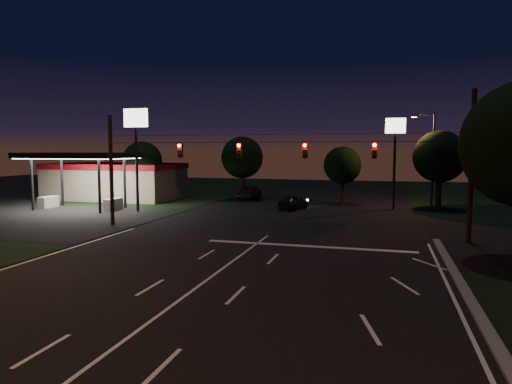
% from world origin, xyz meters
% --- Properties ---
extents(ground, '(140.00, 140.00, 0.00)m').
position_xyz_m(ground, '(0.00, 0.00, 0.00)').
color(ground, black).
rests_on(ground, ground).
extents(cross_street_left, '(20.00, 16.00, 0.02)m').
position_xyz_m(cross_street_left, '(-20.00, 16.00, 0.00)').
color(cross_street_left, black).
rests_on(cross_street_left, ground).
extents(stop_bar, '(12.00, 0.50, 0.01)m').
position_xyz_m(stop_bar, '(3.00, 11.50, 0.01)').
color(stop_bar, silver).
rests_on(stop_bar, ground).
extents(utility_pole_right, '(0.30, 0.30, 9.00)m').
position_xyz_m(utility_pole_right, '(12.00, 15.00, 0.00)').
color(utility_pole_right, black).
rests_on(utility_pole_right, ground).
extents(utility_pole_left, '(0.28, 0.28, 8.00)m').
position_xyz_m(utility_pole_left, '(-12.00, 15.00, 0.00)').
color(utility_pole_left, black).
rests_on(utility_pole_left, ground).
extents(signal_span, '(24.00, 0.40, 1.56)m').
position_xyz_m(signal_span, '(-0.00, 14.96, 5.50)').
color(signal_span, black).
rests_on(signal_span, ground).
extents(gas_station, '(14.20, 16.10, 5.25)m').
position_xyz_m(gas_station, '(-21.86, 30.39, 2.38)').
color(gas_station, gray).
rests_on(gas_station, ground).
extents(pole_sign_left_near, '(2.20, 0.30, 9.10)m').
position_xyz_m(pole_sign_left_near, '(-14.00, 22.00, 6.98)').
color(pole_sign_left_near, black).
rests_on(pole_sign_left_near, ground).
extents(pole_sign_right, '(1.80, 0.30, 8.40)m').
position_xyz_m(pole_sign_right, '(8.00, 30.00, 6.24)').
color(pole_sign_right, black).
rests_on(pole_sign_right, ground).
extents(street_light_right_far, '(2.20, 0.35, 9.00)m').
position_xyz_m(street_light_right_far, '(11.24, 32.00, 5.24)').
color(street_light_right_far, black).
rests_on(street_light_right_far, ground).
extents(tree_far_a, '(4.20, 4.20, 6.42)m').
position_xyz_m(tree_far_a, '(-17.98, 30.12, 4.26)').
color(tree_far_a, black).
rests_on(tree_far_a, ground).
extents(tree_far_b, '(4.60, 4.60, 6.98)m').
position_xyz_m(tree_far_b, '(-7.98, 34.13, 4.61)').
color(tree_far_b, black).
rests_on(tree_far_b, ground).
extents(tree_far_c, '(3.80, 3.80, 5.86)m').
position_xyz_m(tree_far_c, '(3.02, 33.10, 3.90)').
color(tree_far_c, black).
rests_on(tree_far_c, ground).
extents(tree_far_d, '(4.80, 4.80, 7.30)m').
position_xyz_m(tree_far_d, '(12.02, 31.13, 4.83)').
color(tree_far_d, black).
rests_on(tree_far_d, ground).
extents(car_oncoming_a, '(2.58, 4.31, 1.37)m').
position_xyz_m(car_oncoming_a, '(-1.00, 27.42, 0.69)').
color(car_oncoming_a, black).
rests_on(car_oncoming_a, ground).
extents(car_oncoming_b, '(1.63, 4.53, 1.49)m').
position_xyz_m(car_oncoming_b, '(-7.40, 35.00, 0.74)').
color(car_oncoming_b, black).
rests_on(car_oncoming_b, ground).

